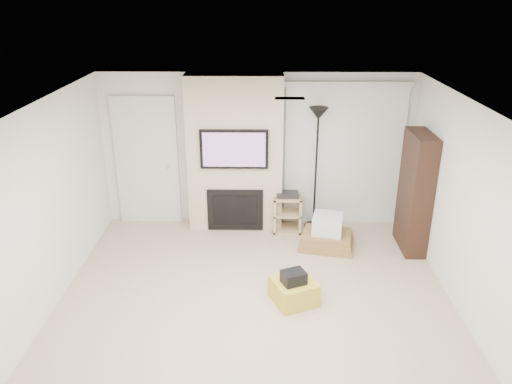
{
  "coord_description": "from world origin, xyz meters",
  "views": [
    {
      "loc": [
        0.07,
        -5.0,
        3.69
      ],
      "look_at": [
        0.0,
        1.2,
        1.15
      ],
      "focal_mm": 35.0,
      "sensor_mm": 36.0,
      "label": 1
    }
  ],
  "objects_px": {
    "av_stand": "(287,211)",
    "floor_lamp": "(318,135)",
    "bookshelf": "(415,193)",
    "ottoman": "(294,291)",
    "box_stack": "(327,235)"
  },
  "relations": [
    {
      "from": "box_stack",
      "to": "bookshelf",
      "type": "relative_size",
      "value": 0.5
    },
    {
      "from": "av_stand",
      "to": "bookshelf",
      "type": "distance_m",
      "value": 2.01
    },
    {
      "from": "floor_lamp",
      "to": "av_stand",
      "type": "bearing_deg",
      "value": -164.47
    },
    {
      "from": "ottoman",
      "to": "av_stand",
      "type": "distance_m",
      "value": 2.03
    },
    {
      "from": "ottoman",
      "to": "av_stand",
      "type": "height_order",
      "value": "av_stand"
    },
    {
      "from": "av_stand",
      "to": "bookshelf",
      "type": "height_order",
      "value": "bookshelf"
    },
    {
      "from": "floor_lamp",
      "to": "ottoman",
      "type": "bearing_deg",
      "value": -101.92
    },
    {
      "from": "box_stack",
      "to": "bookshelf",
      "type": "height_order",
      "value": "bookshelf"
    },
    {
      "from": "av_stand",
      "to": "floor_lamp",
      "type": "bearing_deg",
      "value": 15.53
    },
    {
      "from": "ottoman",
      "to": "bookshelf",
      "type": "bearing_deg",
      "value": 38.33
    },
    {
      "from": "ottoman",
      "to": "box_stack",
      "type": "relative_size",
      "value": 0.55
    },
    {
      "from": "floor_lamp",
      "to": "av_stand",
      "type": "xyz_separation_m",
      "value": [
        -0.45,
        -0.13,
        -1.24
      ]
    },
    {
      "from": "av_stand",
      "to": "box_stack",
      "type": "bearing_deg",
      "value": -44.53
    },
    {
      "from": "ottoman",
      "to": "floor_lamp",
      "type": "xyz_separation_m",
      "value": [
        0.45,
        2.15,
        1.43
      ]
    },
    {
      "from": "box_stack",
      "to": "bookshelf",
      "type": "distance_m",
      "value": 1.44
    }
  ]
}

